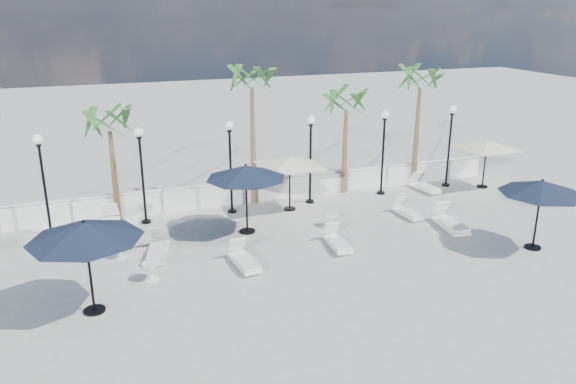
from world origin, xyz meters
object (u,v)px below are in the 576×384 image
object	(u,v)px
lounger_3	(244,260)
parasol_navy_mid	(246,172)
lounger_5	(407,211)
lounger_6	(450,222)
lounger_1	(131,222)
lounger_2	(158,249)
parasol_navy_left	(85,231)
lounger_0	(107,224)
parasol_cream_sq_b	(487,141)
parasol_cream_sq_a	(290,158)
lounger_7	(424,186)
lounger_4	(337,241)
parasol_navy_right	(542,188)

from	to	relation	value
lounger_3	parasol_navy_mid	size ratio (longest dim) A/B	0.62
lounger_5	lounger_6	xyz separation A→B (m)	(0.81, -1.73, 0.06)
lounger_3	parasol_navy_mid	distance (m)	3.62
lounger_1	lounger_2	xyz separation A→B (m)	(0.62, -3.03, 0.02)
lounger_2	lounger_6	size ratio (longest dim) A/B	0.93
lounger_2	parasol_navy_left	size ratio (longest dim) A/B	0.64
parasol_navy_mid	lounger_2	bearing A→B (deg)	-163.89
lounger_0	lounger_2	distance (m)	3.39
parasol_navy_left	parasol_cream_sq_b	xyz separation A→B (m)	(17.66, 5.65, -0.19)
lounger_1	parasol_cream_sq_a	size ratio (longest dim) A/B	0.37
parasol_navy_left	lounger_3	bearing A→B (deg)	15.90
lounger_0	lounger_1	bearing A→B (deg)	14.05
parasol_navy_left	lounger_1	bearing A→B (deg)	75.67
parasol_cream_sq_a	lounger_7	bearing A→B (deg)	2.02
lounger_2	parasol_cream_sq_a	distance (m)	6.78
parasol_navy_mid	lounger_4	bearing A→B (deg)	-43.00
lounger_7	parasol_navy_mid	world-z (taller)	parasol_navy_mid
parasol_navy_mid	parasol_cream_sq_b	distance (m)	12.10
lounger_1	lounger_7	bearing A→B (deg)	13.10
lounger_0	parasol_navy_right	world-z (taller)	parasol_navy_right
lounger_2	parasol_navy_left	world-z (taller)	parasol_navy_left
lounger_1	parasol_navy_left	xyz separation A→B (m)	(-1.57, -6.15, 2.21)
parasol_cream_sq_a	parasol_cream_sq_b	world-z (taller)	parasol_cream_sq_a
lounger_1	parasol_cream_sq_b	size ratio (longest dim) A/B	0.38
lounger_7	parasol_cream_sq_a	size ratio (longest dim) A/B	0.37
lounger_5	parasol_navy_right	distance (m)	5.38
lounger_0	parasol_navy_mid	size ratio (longest dim) A/B	0.71
lounger_6	lounger_7	world-z (taller)	lounger_6
lounger_0	parasol_cream_sq_b	distance (m)	17.11
lounger_0	parasol_navy_right	xyz separation A→B (m)	(14.10, -6.93, 2.01)
lounger_1	lounger_4	bearing A→B (deg)	-20.56
lounger_0	parasol_cream_sq_b	xyz separation A→B (m)	(16.99, -0.50, 1.98)
lounger_2	lounger_5	size ratio (longest dim) A/B	1.20
lounger_6	lounger_7	size ratio (longest dim) A/B	1.19
lounger_1	lounger_4	xyz separation A→B (m)	(6.71, -4.47, -0.00)
lounger_3	parasol_navy_right	size ratio (longest dim) A/B	0.65
lounger_5	parasol_navy_left	world-z (taller)	parasol_navy_left
lounger_2	parasol_cream_sq_b	world-z (taller)	parasol_cream_sq_b
parasol_navy_left	parasol_cream_sq_a	world-z (taller)	parasol_navy_left
lounger_4	parasol_cream_sq_b	size ratio (longest dim) A/B	0.37
lounger_0	parasol_navy_left	world-z (taller)	parasol_navy_left
lounger_1	parasol_navy_mid	distance (m)	5.04
lounger_5	parasol_cream_sq_b	size ratio (longest dim) A/B	0.35
lounger_0	lounger_6	bearing A→B (deg)	-5.23
lounger_1	parasol_navy_right	size ratio (longest dim) A/B	0.64
lounger_7	parasol_navy_right	world-z (taller)	parasol_navy_right
parasol_navy_mid	lounger_1	bearing A→B (deg)	153.67
parasol_navy_mid	parasol_cream_sq_a	bearing A→B (deg)	36.93
lounger_4	lounger_5	size ratio (longest dim) A/B	1.07
lounger_5	parasol_navy_right	world-z (taller)	parasol_navy_right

